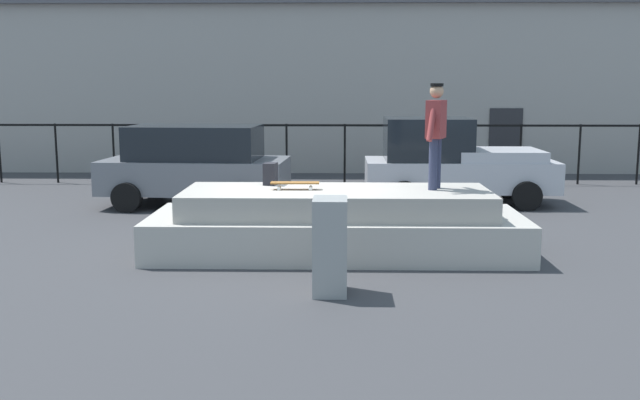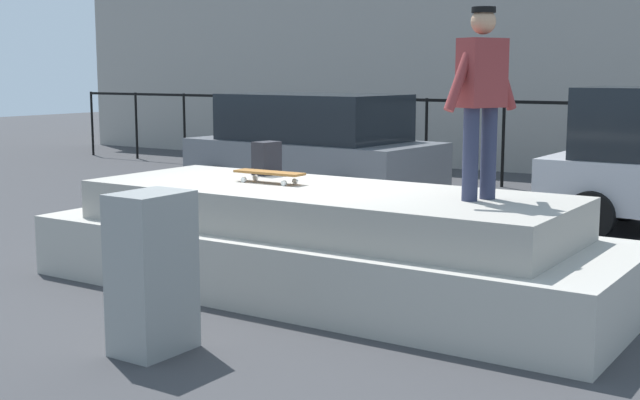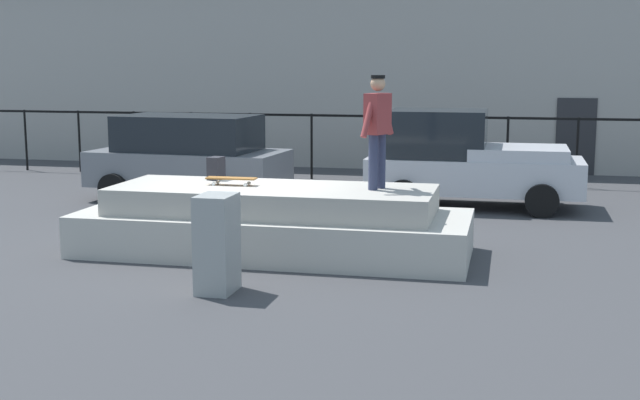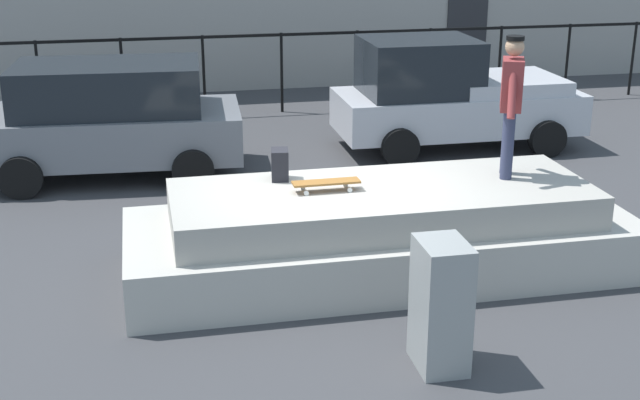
% 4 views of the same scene
% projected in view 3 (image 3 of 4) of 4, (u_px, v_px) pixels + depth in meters
% --- Properties ---
extents(ground_plane, '(60.00, 60.00, 0.00)m').
position_uv_depth(ground_plane, '(242.00, 248.00, 13.23)').
color(ground_plane, '#38383A').
extents(concrete_ledge, '(5.96, 2.18, 1.03)m').
position_uv_depth(concrete_ledge, '(273.00, 223.00, 12.82)').
color(concrete_ledge, '#ADA89E').
rests_on(concrete_ledge, ground_plane).
extents(skateboarder, '(0.41, 0.81, 1.68)m').
position_uv_depth(skateboarder, '(377.00, 124.00, 12.36)').
color(skateboarder, '#2D334C').
rests_on(skateboarder, concrete_ledge).
extents(skateboard, '(0.78, 0.24, 0.12)m').
position_uv_depth(skateboard, '(231.00, 179.00, 12.89)').
color(skateboard, brown).
rests_on(skateboard, concrete_ledge).
extents(backpack, '(0.24, 0.31, 0.37)m').
position_uv_depth(backpack, '(216.00, 168.00, 13.50)').
color(backpack, black).
rests_on(backpack, concrete_ledge).
extents(car_grey_hatchback_near, '(4.18, 2.38, 1.80)m').
position_uv_depth(car_grey_hatchback_near, '(189.00, 156.00, 17.82)').
color(car_grey_hatchback_near, slate).
rests_on(car_grey_hatchback_near, ground_plane).
extents(car_silver_pickup_mid, '(4.26, 2.02, 1.96)m').
position_uv_depth(car_silver_pickup_mid, '(466.00, 160.00, 16.93)').
color(car_silver_pickup_mid, '#B7B7BC').
rests_on(car_silver_pickup_mid, ground_plane).
extents(utility_box, '(0.44, 0.60, 1.26)m').
position_uv_depth(utility_box, '(217.00, 244.00, 10.63)').
color(utility_box, gray).
rests_on(utility_box, ground_plane).
extents(fence_row, '(24.06, 0.06, 1.64)m').
position_uv_depth(fence_row, '(343.00, 135.00, 20.83)').
color(fence_row, black).
rests_on(fence_row, ground_plane).
extents(warehouse_building, '(29.16, 8.44, 5.40)m').
position_uv_depth(warehouse_building, '(382.00, 69.00, 26.67)').
color(warehouse_building, gray).
rests_on(warehouse_building, ground_plane).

